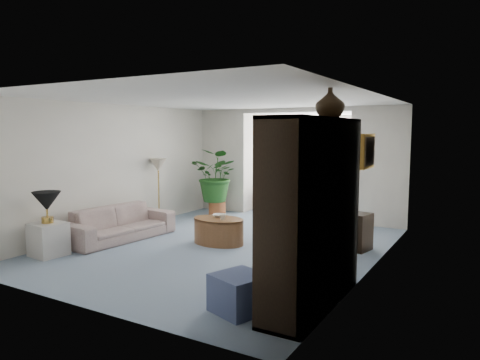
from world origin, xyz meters
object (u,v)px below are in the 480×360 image
Objects in this scene: wingback_chair at (308,226)px; cabinet_urn at (330,103)px; end_table at (48,239)px; sunroom_table at (319,196)px; coffee_bowl at (219,216)px; plant_pot at (217,208)px; sunroom_chair_maroon at (281,194)px; sofa at (120,223)px; table_lamp at (47,201)px; entertainment_cabinet at (313,213)px; side_table_dark at (354,231)px; ottoman at (239,293)px; coffee_cup at (223,217)px; framed_picture at (369,151)px; floor_lamp at (158,165)px; coffee_table at (219,231)px; sunroom_chair_blue at (337,199)px.

cabinet_urn reaches higher than wingback_chair.
sunroom_table reaches higher than end_table.
end_table reaches higher than coffee_bowl.
end_table reaches higher than plant_pot.
end_table is 0.67× the size of sunroom_chair_maroon.
table_lamp is at bearing 176.78° from sofa.
entertainment_cabinet is 5.84× the size of cabinet_urn.
cabinet_urn reaches higher than sunroom_chair_maroon.
side_table_dark is at bearing -164.97° from wingback_chair.
entertainment_cabinet is (0.25, -2.59, 0.75)m from side_table_dark.
sunroom_table is at bearing 146.24° from sunroom_chair_maroon.
wingback_chair is at bearing 96.93° from ottoman.
sunroom_table is at bearing 103.44° from ottoman.
side_table_dark is at bearing 24.59° from coffee_cup.
framed_picture reaches higher than sunroom_chair_maroon.
framed_picture is 4.96m from table_lamp.
plant_pot is (-2.95, 1.71, -0.21)m from wingback_chair.
coffee_bowl is 2.34m from side_table_dark.
cabinet_urn is at bearing 9.75° from end_table.
framed_picture is 2.78m from coffee_cup.
floor_lamp is 2.36m from coffee_bowl.
framed_picture reaches higher than coffee_bowl.
coffee_table is at bearing -63.43° from coffee_bowl.
sunroom_chair_maroon is 1.47× the size of sunroom_table.
entertainment_cabinet is 6.84m from sunroom_table.
table_lamp reaches higher than side_table_dark.
entertainment_cabinet reaches higher than sunroom_chair_blue.
wingback_chair is at bearing -64.45° from sofa.
coffee_cup is 0.05× the size of entertainment_cabinet.
framed_picture is 0.53× the size of coffee_table.
coffee_table is 0.45× the size of entertainment_cabinet.
sunroom_chair_maroon is at bearing 128.07° from framed_picture.
end_table is at bearing -95.83° from plant_pot.
sofa is 1.37m from end_table.
sofa is 9.14× the size of coffee_bowl.
sunroom_chair_blue is at bearing 112.56° from side_table_dark.
sunroom_chair_blue is at bearing -24.67° from sofa.
sofa is 3.32× the size of side_table_dark.
table_lamp is 0.21× the size of entertainment_cabinet.
table_lamp is 2.95m from floor_lamp.
cabinet_urn reaches higher than sunroom_chair_blue.
floor_lamp is 0.38× the size of coffee_table.
coffee_bowl is 3.90m from sunroom_chair_blue.
entertainment_cabinet reaches higher than coffee_table.
coffee_cup reaches higher than end_table.
sunroom_chair_blue is (2.38, 1.66, 0.20)m from plant_pot.
coffee_table is at bearing 146.31° from coffee_cup.
coffee_bowl is at bearing 172.12° from framed_picture.
plant_pot is (-1.49, 2.23, -0.07)m from coffee_table.
floor_lamp is at bearing -14.27° from wingback_chair.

